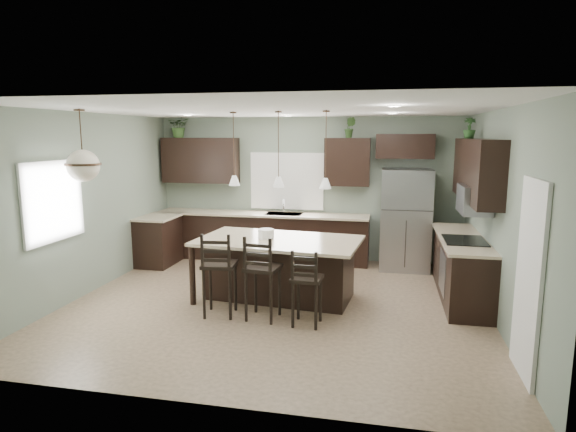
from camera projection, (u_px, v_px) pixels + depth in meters
The scene contains 33 objects.
ground at pixel (276, 304), 7.09m from camera, with size 6.00×6.00×0.00m, color #9E8466.
pantry_door at pixel (529, 280), 4.83m from camera, with size 0.04×0.82×2.04m, color white.
window_back at pixel (287, 181), 9.55m from camera, with size 1.35×0.02×1.00m, color white.
window_left at pixel (52, 201), 6.65m from camera, with size 0.02×1.10×1.00m, color white.
left_return_cabs at pixel (158, 241), 9.19m from camera, with size 0.60×0.90×0.90m, color black.
left_return_countertop at pixel (158, 217), 9.11m from camera, with size 0.66×0.96×0.04m, color beige.
back_lower_cabs at pixel (262, 237), 9.55m from camera, with size 4.20×0.60×0.90m, color black.
back_countertop at pixel (261, 214), 9.45m from camera, with size 4.20×0.66×0.04m, color beige.
sink_inset at pixel (284, 214), 9.36m from camera, with size 0.70×0.45×0.01m, color gray.
faucet at pixel (283, 207), 9.31m from camera, with size 0.02×0.02×0.28m, color silver.
back_upper_left at pixel (200, 160), 9.68m from camera, with size 1.55×0.34×0.90m, color black.
back_upper_right at pixel (347, 162), 9.10m from camera, with size 0.85×0.34×0.90m, color black.
fridge_header at pixel (405, 146), 8.84m from camera, with size 1.05×0.34×0.45m, color black.
right_lower_cabs at pixel (461, 268), 7.32m from camera, with size 0.60×2.35×0.90m, color black.
right_countertop at pixel (462, 238), 7.25m from camera, with size 0.66×2.35×0.04m, color beige.
cooktop at pixel (465, 240), 6.98m from camera, with size 0.58×0.75×0.02m, color black.
wall_oven_front at pixel (442, 272), 7.12m from camera, with size 0.01×0.72×0.60m, color gray.
right_upper_cabs at pixel (477, 170), 7.05m from camera, with size 0.34×2.35×0.90m, color black.
microwave at pixel (475, 199), 6.86m from camera, with size 0.40×0.75×0.40m, color gray.
refrigerator at pixel (406, 220), 8.81m from camera, with size 0.90×0.74×1.85m, color #9B9AA2.
kitchen_island at pixel (279, 269), 7.23m from camera, with size 2.39×1.36×0.92m, color black.
serving_dish at pixel (266, 234), 7.20m from camera, with size 0.24×0.24×0.14m, color white.
bar_stool_left at pixel (220, 274), 6.55m from camera, with size 0.44×0.44×1.18m, color black.
bar_stool_center at pixel (263, 277), 6.42m from camera, with size 0.43×0.43×1.16m, color black.
bar_stool_right at pixel (307, 287), 6.22m from camera, with size 0.38×0.38×1.03m, color black.
pendant_left at pixel (234, 149), 7.14m from camera, with size 0.17×0.17×1.10m, color silver, non-canonical shape.
pendant_center at pixel (278, 149), 6.93m from camera, with size 0.17×0.17×1.10m, color silver, non-canonical shape.
pendant_right at pixel (326, 150), 6.73m from camera, with size 0.17×0.17×1.10m, color silver, non-canonical shape.
chandelier at pixel (82, 146), 6.40m from camera, with size 0.47×0.47×0.97m, color beige, non-canonical shape.
plant_back_left at pixel (179, 126), 9.62m from camera, with size 0.42×0.36×0.47m, color #2E4E22.
plant_back_right at pixel (350, 128), 8.95m from camera, with size 0.21×0.17×0.38m, color #315324.
plant_right_wall at pixel (469, 128), 7.61m from camera, with size 0.19×0.19×0.33m, color #2C5A27.
room_shell at pixel (275, 189), 6.81m from camera, with size 6.00×6.00×6.00m.
Camera 1 is at (1.54, -6.60, 2.46)m, focal length 30.00 mm.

